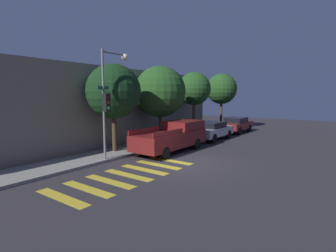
{
  "coord_description": "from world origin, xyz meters",
  "views": [
    {
      "loc": [
        -10.82,
        -7.02,
        3.39
      ],
      "look_at": [
        1.68,
        2.1,
        1.6
      ],
      "focal_mm": 28.0,
      "sensor_mm": 36.0,
      "label": 1
    }
  ],
  "objects_px": {
    "pickup_truck": "(173,136)",
    "tree_far_end": "(194,89)",
    "tree_midblock": "(160,92)",
    "sedan_near_corner": "(212,130)",
    "sedan_middle": "(236,124)",
    "tree_behind_truck": "(222,89)",
    "tree_near_corner": "(114,92)",
    "traffic_light_pole": "(110,91)"
  },
  "relations": [
    {
      "from": "traffic_light_pole",
      "to": "tree_behind_truck",
      "type": "xyz_separation_m",
      "value": [
        16.05,
        1.18,
        0.48
      ]
    },
    {
      "from": "sedan_middle",
      "to": "tree_behind_truck",
      "type": "bearing_deg",
      "value": 51.81
    },
    {
      "from": "tree_near_corner",
      "to": "sedan_middle",
      "type": "bearing_deg",
      "value": -10.82
    },
    {
      "from": "sedan_near_corner",
      "to": "tree_midblock",
      "type": "height_order",
      "value": "tree_midblock"
    },
    {
      "from": "sedan_near_corner",
      "to": "tree_midblock",
      "type": "relative_size",
      "value": 0.77
    },
    {
      "from": "sedan_middle",
      "to": "tree_midblock",
      "type": "xyz_separation_m",
      "value": [
        -8.41,
        2.45,
        2.93
      ]
    },
    {
      "from": "pickup_truck",
      "to": "sedan_near_corner",
      "type": "bearing_deg",
      "value": 0.0
    },
    {
      "from": "pickup_truck",
      "to": "sedan_middle",
      "type": "distance_m",
      "value": 10.29
    },
    {
      "from": "sedan_near_corner",
      "to": "traffic_light_pole",
      "type": "bearing_deg",
      "value": 172.02
    },
    {
      "from": "pickup_truck",
      "to": "sedan_near_corner",
      "type": "height_order",
      "value": "pickup_truck"
    },
    {
      "from": "sedan_near_corner",
      "to": "tree_behind_truck",
      "type": "height_order",
      "value": "tree_behind_truck"
    },
    {
      "from": "tree_far_end",
      "to": "tree_behind_truck",
      "type": "distance_m",
      "value": 5.55
    },
    {
      "from": "traffic_light_pole",
      "to": "tree_behind_truck",
      "type": "bearing_deg",
      "value": 4.19
    },
    {
      "from": "sedan_near_corner",
      "to": "tree_far_end",
      "type": "distance_m",
      "value": 4.29
    },
    {
      "from": "pickup_truck",
      "to": "traffic_light_pole",
      "type": "bearing_deg",
      "value": 161.65
    },
    {
      "from": "sedan_middle",
      "to": "tree_far_end",
      "type": "height_order",
      "value": "tree_far_end"
    },
    {
      "from": "tree_near_corner",
      "to": "tree_midblock",
      "type": "distance_m",
      "value": 4.4
    },
    {
      "from": "sedan_near_corner",
      "to": "tree_far_end",
      "type": "relative_size",
      "value": 0.78
    },
    {
      "from": "traffic_light_pole",
      "to": "tree_near_corner",
      "type": "bearing_deg",
      "value": 41.74
    },
    {
      "from": "sedan_middle",
      "to": "tree_near_corner",
      "type": "xyz_separation_m",
      "value": [
        -12.81,
        2.45,
        2.88
      ]
    },
    {
      "from": "sedan_near_corner",
      "to": "tree_near_corner",
      "type": "height_order",
      "value": "tree_near_corner"
    },
    {
      "from": "pickup_truck",
      "to": "sedan_middle",
      "type": "relative_size",
      "value": 1.28
    },
    {
      "from": "sedan_middle",
      "to": "tree_behind_truck",
      "type": "distance_m",
      "value": 4.57
    },
    {
      "from": "traffic_light_pole",
      "to": "tree_behind_truck",
      "type": "relative_size",
      "value": 1.01
    },
    {
      "from": "tree_far_end",
      "to": "tree_behind_truck",
      "type": "bearing_deg",
      "value": 0.0
    },
    {
      "from": "sedan_middle",
      "to": "tree_far_end",
      "type": "relative_size",
      "value": 0.78
    },
    {
      "from": "sedan_near_corner",
      "to": "tree_behind_truck",
      "type": "xyz_separation_m",
      "value": [
        6.98,
        2.45,
        3.34
      ]
    },
    {
      "from": "pickup_truck",
      "to": "sedan_near_corner",
      "type": "relative_size",
      "value": 1.28
    },
    {
      "from": "tree_near_corner",
      "to": "tree_behind_truck",
      "type": "distance_m",
      "value": 14.74
    },
    {
      "from": "pickup_truck",
      "to": "tree_midblock",
      "type": "bearing_deg",
      "value": 52.38
    },
    {
      "from": "traffic_light_pole",
      "to": "tree_near_corner",
      "type": "height_order",
      "value": "traffic_light_pole"
    },
    {
      "from": "tree_far_end",
      "to": "sedan_middle",
      "type": "bearing_deg",
      "value": -34.04
    },
    {
      "from": "tree_far_end",
      "to": "tree_near_corner",
      "type": "bearing_deg",
      "value": 180.0
    },
    {
      "from": "sedan_near_corner",
      "to": "tree_midblock",
      "type": "xyz_separation_m",
      "value": [
        -3.35,
        2.45,
        2.93
      ]
    },
    {
      "from": "sedan_middle",
      "to": "tree_behind_truck",
      "type": "xyz_separation_m",
      "value": [
        1.93,
        2.45,
        3.34
      ]
    },
    {
      "from": "sedan_near_corner",
      "to": "tree_far_end",
      "type": "height_order",
      "value": "tree_far_end"
    },
    {
      "from": "tree_midblock",
      "to": "tree_far_end",
      "type": "bearing_deg",
      "value": -0.0
    },
    {
      "from": "tree_midblock",
      "to": "sedan_near_corner",
      "type": "bearing_deg",
      "value": -36.13
    },
    {
      "from": "pickup_truck",
      "to": "tree_far_end",
      "type": "distance_m",
      "value": 7.73
    },
    {
      "from": "sedan_near_corner",
      "to": "tree_far_end",
      "type": "xyz_separation_m",
      "value": [
        1.43,
        2.45,
        3.23
      ]
    },
    {
      "from": "tree_near_corner",
      "to": "tree_far_end",
      "type": "height_order",
      "value": "tree_far_end"
    },
    {
      "from": "pickup_truck",
      "to": "tree_midblock",
      "type": "height_order",
      "value": "tree_midblock"
    }
  ]
}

